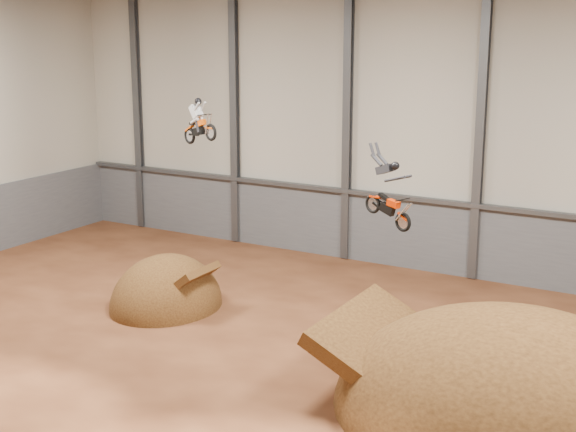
# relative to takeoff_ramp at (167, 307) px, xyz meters

# --- Properties ---
(floor) EXTENTS (40.00, 40.00, 0.00)m
(floor) POSITION_rel_takeoff_ramp_xyz_m (6.79, -4.53, 0.00)
(floor) COLOR #442212
(floor) RESTS_ON ground
(back_wall) EXTENTS (40.00, 0.10, 14.00)m
(back_wall) POSITION_rel_takeoff_ramp_xyz_m (6.79, 10.47, 7.00)
(back_wall) COLOR #B7B1A2
(back_wall) RESTS_ON ground
(lower_band_back) EXTENTS (39.80, 0.18, 3.50)m
(lower_band_back) POSITION_rel_takeoff_ramp_xyz_m (6.79, 10.37, 1.75)
(lower_band_back) COLOR #595B61
(lower_band_back) RESTS_ON ground
(steel_rail) EXTENTS (39.80, 0.35, 0.20)m
(steel_rail) POSITION_rel_takeoff_ramp_xyz_m (6.79, 10.22, 3.55)
(steel_rail) COLOR #47494F
(steel_rail) RESTS_ON lower_band_back
(steel_column_0) EXTENTS (0.40, 0.36, 13.90)m
(steel_column_0) POSITION_rel_takeoff_ramp_xyz_m (-9.87, 10.27, 7.00)
(steel_column_0) COLOR #47494F
(steel_column_0) RESTS_ON ground
(steel_column_1) EXTENTS (0.40, 0.36, 13.90)m
(steel_column_1) POSITION_rel_takeoff_ramp_xyz_m (-3.21, 10.27, 7.00)
(steel_column_1) COLOR #47494F
(steel_column_1) RESTS_ON ground
(steel_column_2) EXTENTS (0.40, 0.36, 13.90)m
(steel_column_2) POSITION_rel_takeoff_ramp_xyz_m (3.46, 10.27, 7.00)
(steel_column_2) COLOR #47494F
(steel_column_2) RESTS_ON ground
(steel_column_3) EXTENTS (0.40, 0.36, 13.90)m
(steel_column_3) POSITION_rel_takeoff_ramp_xyz_m (10.13, 10.27, 7.00)
(steel_column_3) COLOR #47494F
(steel_column_3) RESTS_ON ground
(takeoff_ramp) EXTENTS (4.50, 5.20, 4.50)m
(takeoff_ramp) POSITION_rel_takeoff_ramp_xyz_m (0.00, 0.00, 0.00)
(takeoff_ramp) COLOR #37200D
(takeoff_ramp) RESTS_ON ground
(landing_ramp) EXTENTS (11.30, 10.00, 6.52)m
(landing_ramp) POSITION_rel_takeoff_ramp_xyz_m (15.39, -2.52, 0.00)
(landing_ramp) COLOR #37200D
(landing_ramp) RESTS_ON ground
(fmx_rider_a) EXTENTS (2.73, 1.61, 2.43)m
(fmx_rider_a) POSITION_rel_takeoff_ramp_xyz_m (0.47, 2.15, 7.83)
(fmx_rider_a) COLOR #EE580A
(fmx_rider_b) EXTENTS (3.43, 1.88, 3.07)m
(fmx_rider_b) POSITION_rel_takeoff_ramp_xyz_m (10.14, -0.51, 6.31)
(fmx_rider_b) COLOR #C32701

